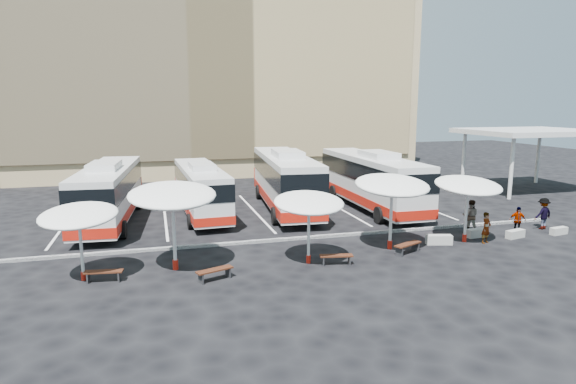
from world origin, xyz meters
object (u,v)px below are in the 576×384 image
object	(u,v)px
conc_bench_0	(439,240)
bus_0	(109,191)
sunshade_1	(172,195)
wood_bench_2	(336,257)
sunshade_4	(468,186)
passenger_3	(543,214)
wood_bench_3	(408,246)
wood_bench_0	(104,273)
conc_bench_1	(477,233)
bus_3	(371,179)
conc_bench_2	(515,234)
passenger_2	(517,220)
sunshade_0	(79,216)
bus_2	(285,178)
passenger_1	(471,216)
wood_bench_1	(215,272)
bus_1	(201,188)
sunshade_2	(309,203)
sunshade_3	(392,185)
conc_bench_3	(559,231)
passenger_0	(486,228)

from	to	relation	value
conc_bench_0	bus_0	bearing A→B (deg)	150.28
sunshade_1	wood_bench_2	bearing A→B (deg)	-10.50
sunshade_4	passenger_3	size ratio (longest dim) A/B	1.94
wood_bench_3	passenger_3	world-z (taller)	passenger_3
wood_bench_0	conc_bench_1	size ratio (longest dim) A/B	1.27
bus_3	bus_0	bearing A→B (deg)	178.77
conc_bench_0	conc_bench_2	size ratio (longest dim) A/B	1.12
wood_bench_0	passenger_2	bearing A→B (deg)	4.38
sunshade_0	bus_3	bearing A→B (deg)	29.09
bus_2	passenger_2	world-z (taller)	bus_2
sunshade_4	conc_bench_0	xyz separation A→B (m)	(-1.59, -0.06, -2.81)
passenger_1	sunshade_0	bearing A→B (deg)	40.11
wood_bench_1	bus_1	bearing A→B (deg)	87.08
sunshade_2	sunshade_1	bearing A→B (deg)	172.76
conc_bench_0	conc_bench_1	xyz separation A→B (m)	(2.83, 0.67, -0.01)
sunshade_4	passenger_3	bearing A→B (deg)	10.21
bus_0	bus_3	world-z (taller)	bus_3
bus_2	wood_bench_1	bearing A→B (deg)	-111.85
sunshade_3	passenger_1	distance (m)	6.74
conc_bench_0	bus_2	bearing A→B (deg)	117.60
sunshade_2	passenger_1	xyz separation A→B (m)	(10.76, 2.80, -1.93)
sunshade_4	passenger_2	world-z (taller)	sunshade_4
sunshade_4	wood_bench_2	xyz separation A→B (m)	(-8.01, -1.68, -2.70)
wood_bench_3	conc_bench_3	distance (m)	10.09
bus_1	wood_bench_0	distance (m)	12.69
passenger_3	sunshade_3	bearing A→B (deg)	-1.74
conc_bench_2	sunshade_1	bearing A→B (deg)	-179.23
bus_1	passenger_3	distance (m)	21.26
wood_bench_3	passenger_0	distance (m)	4.95
bus_0	conc_bench_1	distance (m)	21.96
sunshade_4	conc_bench_2	distance (m)	4.26
sunshade_0	passenger_0	distance (m)	19.99
bus_0	conc_bench_1	bearing A→B (deg)	-19.93
bus_3	passenger_0	bearing A→B (deg)	-76.82
sunshade_2	wood_bench_3	bearing A→B (deg)	1.05
sunshade_3	passenger_0	world-z (taller)	sunshade_3
sunshade_0	sunshade_1	bearing A→B (deg)	5.15
bus_0	sunshade_0	distance (m)	10.42
wood_bench_0	passenger_3	distance (m)	24.32
bus_2	sunshade_1	world-z (taller)	bus_2
sunshade_1	passenger_2	distance (m)	19.21
conc_bench_0	conc_bench_3	bearing A→B (deg)	-0.73
sunshade_1	conc_bench_0	bearing A→B (deg)	1.24
sunshade_2	wood_bench_0	distance (m)	9.30
bus_2	passenger_3	bearing A→B (deg)	-30.48
conc_bench_3	passenger_1	world-z (taller)	passenger_1
wood_bench_0	wood_bench_3	world-z (taller)	wood_bench_3
sunshade_1	wood_bench_0	size ratio (longest dim) A/B	2.59
conc_bench_3	wood_bench_0	bearing A→B (deg)	-177.73
bus_2	conc_bench_3	distance (m)	17.15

